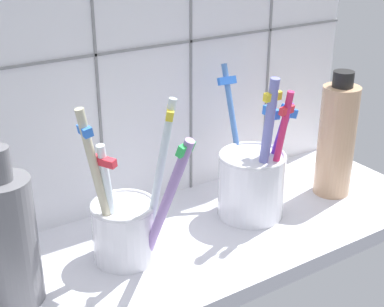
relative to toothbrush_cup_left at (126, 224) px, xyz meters
The scene contains 6 objects.
counter_slab 10.26cm from the toothbrush_cup_left, ahead, with size 64.00×22.00×2.00cm, color silver.
tile_wall_back 21.71cm from the toothbrush_cup_left, 53.14° to the left, with size 64.00×2.20×45.00cm.
toothbrush_cup_left is the anchor object (origin of this frame).
toothbrush_cup_right 17.64cm from the toothbrush_cup_left, ahead, with size 9.20×12.54×18.60cm.
ceramic_vase 12.66cm from the toothbrush_cup_left, behind, with size 5.34×5.34×16.39cm.
soap_bottle 30.68cm from the toothbrush_cup_left, ahead, with size 4.85×4.85×16.91cm.
Camera 1 is at (-31.16, -47.35, 37.94)cm, focal length 52.54 mm.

